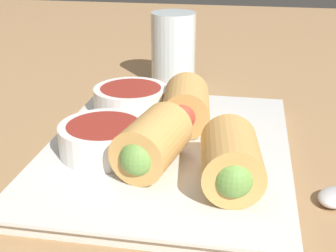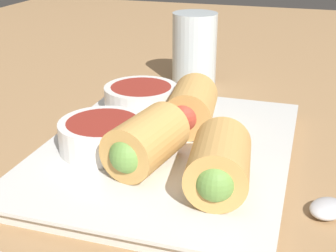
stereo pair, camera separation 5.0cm
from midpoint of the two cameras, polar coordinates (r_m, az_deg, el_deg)
The scene contains 8 objects.
table_surface at distance 47.60cm, azimuth 5.16°, elevation -3.87°, with size 180.00×140.00×2.00cm.
serving_plate at distance 44.71cm, azimuth 3.21°, elevation -3.18°, with size 28.96×22.64×1.50cm.
roll_front_left at distance 46.96cm, azimuth 5.98°, elevation 2.23°, with size 8.20×5.54×4.74cm.
roll_front_right at distance 39.11cm, azimuth 0.68°, elevation -2.16°, with size 8.30×6.02×4.74cm.
roll_back_left at distance 36.19cm, azimuth 10.18°, elevation -4.81°, with size 8.20×5.54×4.74cm.
dipping_bowl_near at distance 42.97cm, azimuth -4.58°, elevation -1.08°, with size 8.21×8.21×2.73cm.
dipping_bowl_far at distance 52.08cm, azimuth -0.54°, elevation 3.48°, with size 8.21×8.21×2.73cm.
drinking_glass at distance 65.27cm, azimuth 5.47°, elevation 9.30°, with size 6.12×6.12×9.83cm.
Camera 2 is at (-40.88, -10.85, 22.80)cm, focal length 50.00 mm.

